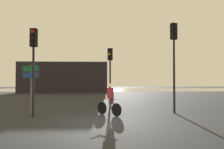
# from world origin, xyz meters

# --- Properties ---
(ground_plane) EXTENTS (120.00, 120.00, 0.00)m
(ground_plane) POSITION_xyz_m (0.00, 0.00, 0.00)
(ground_plane) COLOR black
(water_strip) EXTENTS (80.00, 16.00, 0.01)m
(water_strip) POSITION_xyz_m (0.00, 34.96, 0.00)
(water_strip) COLOR gray
(water_strip) RESTS_ON ground
(distant_building) EXTENTS (13.48, 4.00, 4.67)m
(distant_building) POSITION_xyz_m (-6.19, 24.96, 2.33)
(distant_building) COLOR black
(distant_building) RESTS_ON ground
(traffic_light_center) EXTENTS (0.40, 0.42, 4.23)m
(traffic_light_center) POSITION_xyz_m (0.43, 6.75, 2.95)
(traffic_light_center) COLOR black
(traffic_light_center) RESTS_ON ground
(traffic_light_near_left) EXTENTS (0.35, 0.36, 4.34)m
(traffic_light_near_left) POSITION_xyz_m (-3.52, 1.19, 3.02)
(traffic_light_near_left) COLOR black
(traffic_light_near_left) RESTS_ON ground
(traffic_light_near_right) EXTENTS (0.39, 0.41, 4.96)m
(traffic_light_near_right) POSITION_xyz_m (3.81, 2.20, 3.42)
(traffic_light_near_right) COLOR black
(traffic_light_near_right) RESTS_ON ground
(direction_sign_post) EXTENTS (1.00, 0.52, 2.60)m
(direction_sign_post) POSITION_xyz_m (-3.92, 2.06, 1.79)
(direction_sign_post) COLOR slate
(direction_sign_post) RESTS_ON ground
(cyclist) EXTENTS (1.19, 1.28, 1.62)m
(cyclist) POSITION_xyz_m (0.25, 1.55, 0.82)
(cyclist) COLOR black
(cyclist) RESTS_ON ground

